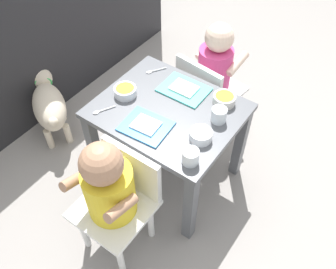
# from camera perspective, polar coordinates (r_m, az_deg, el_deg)

# --- Properties ---
(ground_plane) EXTENTS (7.00, 7.00, 0.00)m
(ground_plane) POSITION_cam_1_polar(r_m,az_deg,el_deg) (1.86, 0.00, -6.21)
(ground_plane) COLOR gray
(kitchen_cabinet_back) EXTENTS (2.12, 0.39, 0.88)m
(kitchen_cabinet_back) POSITION_cam_1_polar(r_m,az_deg,el_deg) (2.15, -23.42, 14.43)
(kitchen_cabinet_back) COLOR #232326
(kitchen_cabinet_back) RESTS_ON ground
(dining_table) EXTENTS (0.49, 0.59, 0.46)m
(dining_table) POSITION_cam_1_polar(r_m,az_deg,el_deg) (1.56, 0.00, 1.85)
(dining_table) COLOR #515459
(dining_table) RESTS_ON ground
(seated_child_left) EXTENTS (0.28, 0.28, 0.64)m
(seated_child_left) POSITION_cam_1_polar(r_m,az_deg,el_deg) (1.34, -9.07, -8.33)
(seated_child_left) COLOR white
(seated_child_left) RESTS_ON ground
(seated_child_right) EXTENTS (0.31, 0.31, 0.65)m
(seated_child_right) POSITION_cam_1_polar(r_m,az_deg,el_deg) (1.81, 7.19, 10.14)
(seated_child_right) COLOR white
(seated_child_right) RESTS_ON ground
(dog) EXTENTS (0.32, 0.41, 0.30)m
(dog) POSITION_cam_1_polar(r_m,az_deg,el_deg) (2.01, -18.44, 4.71)
(dog) COLOR beige
(dog) RESTS_ON ground
(food_tray_left) EXTENTS (0.17, 0.20, 0.02)m
(food_tray_left) POSITION_cam_1_polar(r_m,az_deg,el_deg) (1.43, -3.53, 1.38)
(food_tray_left) COLOR #388CD8
(food_tray_left) RESTS_ON dining_table
(food_tray_right) EXTENTS (0.16, 0.21, 0.02)m
(food_tray_right) POSITION_cam_1_polar(r_m,az_deg,el_deg) (1.59, 2.57, 7.21)
(food_tray_right) COLOR #4CC6BC
(food_tray_right) RESTS_ON dining_table
(water_cup_left) EXTENTS (0.06, 0.06, 0.06)m
(water_cup_left) POSITION_cam_1_polar(r_m,az_deg,el_deg) (1.30, 3.58, -3.64)
(water_cup_left) COLOR white
(water_cup_left) RESTS_ON dining_table
(water_cup_right) EXTENTS (0.06, 0.06, 0.06)m
(water_cup_right) POSITION_cam_1_polar(r_m,az_deg,el_deg) (1.45, 8.08, 2.98)
(water_cup_right) COLOR white
(water_cup_right) RESTS_ON dining_table
(cereal_bowl_right_side) EXTENTS (0.09, 0.09, 0.04)m
(cereal_bowl_right_side) POSITION_cam_1_polar(r_m,az_deg,el_deg) (1.38, 5.24, -0.10)
(cereal_bowl_right_side) COLOR white
(cereal_bowl_right_side) RESTS_ON dining_table
(veggie_bowl_far) EXTENTS (0.10, 0.10, 0.04)m
(veggie_bowl_far) POSITION_cam_1_polar(r_m,az_deg,el_deg) (1.53, 8.92, 5.56)
(veggie_bowl_far) COLOR silver
(veggie_bowl_far) RESTS_ON dining_table
(cereal_bowl_left_side) EXTENTS (0.10, 0.10, 0.04)m
(cereal_bowl_left_side) POSITION_cam_1_polar(r_m,az_deg,el_deg) (1.56, -6.81, 6.86)
(cereal_bowl_left_side) COLOR white
(cereal_bowl_left_side) RESTS_ON dining_table
(spoon_by_left_tray) EXTENTS (0.09, 0.06, 0.01)m
(spoon_by_left_tray) POSITION_cam_1_polar(r_m,az_deg,el_deg) (1.69, -2.21, 10.08)
(spoon_by_left_tray) COLOR silver
(spoon_by_left_tray) RESTS_ON dining_table
(spoon_by_right_tray) EXTENTS (0.09, 0.06, 0.01)m
(spoon_by_right_tray) POSITION_cam_1_polar(r_m,az_deg,el_deg) (1.52, -10.48, 3.75)
(spoon_by_right_tray) COLOR silver
(spoon_by_right_tray) RESTS_ON dining_table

